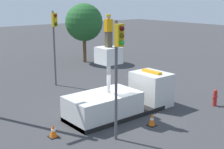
{
  "coord_description": "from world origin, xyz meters",
  "views": [
    {
      "loc": [
        -10.93,
        -13.08,
        6.63
      ],
      "look_at": [
        -1.26,
        -1.23,
        2.86
      ],
      "focal_mm": 50.0,
      "sensor_mm": 36.0,
      "label": 1
    }
  ],
  "objects_px": {
    "traffic_cone_curbside": "(152,120)",
    "tree_right_bg": "(84,22)",
    "traffic_cone_rear": "(53,131)",
    "traffic_light_across": "(55,34)",
    "fire_hydrant": "(215,98)",
    "traffic_light_pole": "(118,58)",
    "worker": "(109,31)",
    "bucket_truck": "(122,99)"
  },
  "relations": [
    {
      "from": "traffic_cone_rear",
      "to": "tree_right_bg",
      "type": "relative_size",
      "value": 0.11
    },
    {
      "from": "bucket_truck",
      "to": "traffic_light_across",
      "type": "height_order",
      "value": "traffic_light_across"
    },
    {
      "from": "fire_hydrant",
      "to": "traffic_cone_rear",
      "type": "bearing_deg",
      "value": 166.78
    },
    {
      "from": "traffic_cone_rear",
      "to": "tree_right_bg",
      "type": "xyz_separation_m",
      "value": [
        11.61,
        14.26,
        3.84
      ]
    },
    {
      "from": "traffic_cone_rear",
      "to": "traffic_cone_curbside",
      "type": "xyz_separation_m",
      "value": [
        4.75,
        -2.06,
        0.01
      ]
    },
    {
      "from": "worker",
      "to": "traffic_light_pole",
      "type": "xyz_separation_m",
      "value": [
        -1.53,
        -2.6,
        -0.9
      ]
    },
    {
      "from": "worker",
      "to": "traffic_light_pole",
      "type": "height_order",
      "value": "worker"
    },
    {
      "from": "traffic_light_pole",
      "to": "traffic_cone_curbside",
      "type": "bearing_deg",
      "value": 4.02
    },
    {
      "from": "traffic_light_across",
      "to": "traffic_cone_curbside",
      "type": "bearing_deg",
      "value": -89.9
    },
    {
      "from": "traffic_light_across",
      "to": "tree_right_bg",
      "type": "bearing_deg",
      "value": 42.04
    },
    {
      "from": "worker",
      "to": "fire_hydrant",
      "type": "bearing_deg",
      "value": -23.26
    },
    {
      "from": "traffic_light_pole",
      "to": "fire_hydrant",
      "type": "bearing_deg",
      "value": -0.98
    },
    {
      "from": "bucket_truck",
      "to": "traffic_cone_curbside",
      "type": "bearing_deg",
      "value": -89.2
    },
    {
      "from": "fire_hydrant",
      "to": "tree_right_bg",
      "type": "distance_m",
      "value": 17.1
    },
    {
      "from": "fire_hydrant",
      "to": "traffic_cone_curbside",
      "type": "xyz_separation_m",
      "value": [
        -5.37,
        0.31,
        -0.2
      ]
    },
    {
      "from": "fire_hydrant",
      "to": "traffic_light_pole",
      "type": "bearing_deg",
      "value": 179.02
    },
    {
      "from": "traffic_light_pole",
      "to": "traffic_cone_curbside",
      "type": "distance_m",
      "value": 4.47
    },
    {
      "from": "traffic_light_across",
      "to": "tree_right_bg",
      "type": "xyz_separation_m",
      "value": [
        6.88,
        6.2,
        0.14
      ]
    },
    {
      "from": "traffic_cone_rear",
      "to": "traffic_cone_curbside",
      "type": "height_order",
      "value": "traffic_cone_curbside"
    },
    {
      "from": "worker",
      "to": "traffic_cone_curbside",
      "type": "height_order",
      "value": "worker"
    },
    {
      "from": "worker",
      "to": "traffic_light_across",
      "type": "bearing_deg",
      "value": 82.72
    },
    {
      "from": "traffic_cone_curbside",
      "to": "fire_hydrant",
      "type": "bearing_deg",
      "value": -3.34
    },
    {
      "from": "fire_hydrant",
      "to": "traffic_cone_curbside",
      "type": "relative_size",
      "value": 1.57
    },
    {
      "from": "worker",
      "to": "fire_hydrant",
      "type": "relative_size",
      "value": 1.63
    },
    {
      "from": "tree_right_bg",
      "to": "traffic_light_across",
      "type": "bearing_deg",
      "value": -137.96
    },
    {
      "from": "traffic_cone_rear",
      "to": "tree_right_bg",
      "type": "distance_m",
      "value": 18.79
    },
    {
      "from": "worker",
      "to": "fire_hydrant",
      "type": "distance_m",
      "value": 8.2
    },
    {
      "from": "fire_hydrant",
      "to": "traffic_cone_rear",
      "type": "xyz_separation_m",
      "value": [
        -10.12,
        2.38,
        -0.21
      ]
    },
    {
      "from": "fire_hydrant",
      "to": "bucket_truck",
      "type": "bearing_deg",
      "value": 153.12
    },
    {
      "from": "traffic_light_across",
      "to": "tree_right_bg",
      "type": "relative_size",
      "value": 0.93
    },
    {
      "from": "traffic_cone_curbside",
      "to": "tree_right_bg",
      "type": "bearing_deg",
      "value": 67.21
    },
    {
      "from": "traffic_light_across",
      "to": "traffic_cone_rear",
      "type": "xyz_separation_m",
      "value": [
        -4.73,
        -8.06,
        -3.7
      ]
    },
    {
      "from": "traffic_cone_curbside",
      "to": "tree_right_bg",
      "type": "relative_size",
      "value": 0.11
    },
    {
      "from": "worker",
      "to": "traffic_light_across",
      "type": "xyz_separation_m",
      "value": [
        0.98,
        7.7,
        -0.89
      ]
    },
    {
      "from": "fire_hydrant",
      "to": "traffic_light_across",
      "type": "bearing_deg",
      "value": 117.28
    },
    {
      "from": "traffic_light_pole",
      "to": "traffic_cone_rear",
      "type": "xyz_separation_m",
      "value": [
        -2.22,
        2.24,
        -3.69
      ]
    },
    {
      "from": "traffic_light_pole",
      "to": "traffic_cone_rear",
      "type": "distance_m",
      "value": 4.85
    },
    {
      "from": "fire_hydrant",
      "to": "traffic_cone_rear",
      "type": "height_order",
      "value": "fire_hydrant"
    },
    {
      "from": "traffic_light_pole",
      "to": "traffic_cone_curbside",
      "type": "height_order",
      "value": "traffic_light_pole"
    },
    {
      "from": "bucket_truck",
      "to": "traffic_light_across",
      "type": "relative_size",
      "value": 1.19
    },
    {
      "from": "fire_hydrant",
      "to": "tree_right_bg",
      "type": "height_order",
      "value": "tree_right_bg"
    },
    {
      "from": "fire_hydrant",
      "to": "tree_right_bg",
      "type": "xyz_separation_m",
      "value": [
        1.5,
        16.64,
        3.63
      ]
    }
  ]
}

